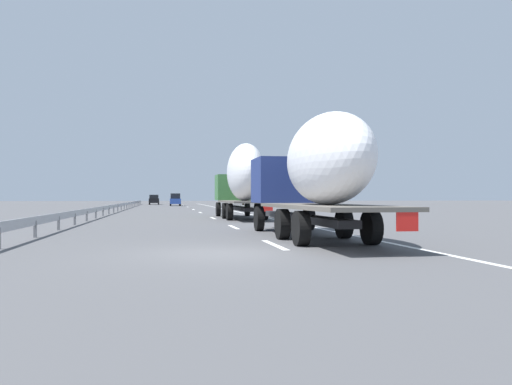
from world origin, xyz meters
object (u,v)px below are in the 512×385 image
car_blue_sedan (175,200)px  road_sign (241,189)px  car_black_suv (154,200)px  truck_trailing (315,171)px  truck_lead (242,178)px

car_blue_sedan → road_sign: bearing=-167.3°
car_black_suv → truck_trailing: bearing=-175.0°
car_blue_sedan → road_sign: (-28.57, -6.43, 1.29)m
truck_lead → car_blue_sedan: truck_lead is taller
car_blue_sedan → car_black_suv: bearing=15.3°
truck_trailing → car_black_suv: 80.25m
truck_lead → road_sign: bearing=-8.2°
car_black_suv → road_sign: road_sign is taller
truck_lead → truck_trailing: truck_lead is taller
truck_lead → truck_trailing: size_ratio=0.99×
truck_lead → car_black_suv: truck_lead is taller
truck_lead → car_black_suv: bearing=6.3°
truck_trailing → car_blue_sedan: 66.78m
truck_trailing → road_sign: 38.24m
car_black_suv → car_blue_sedan: (-13.25, -3.62, 0.06)m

